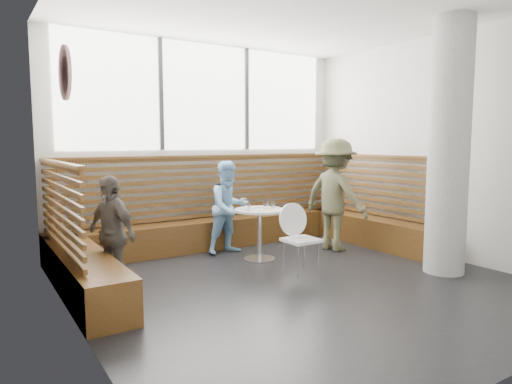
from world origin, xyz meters
TOP-DOWN VIEW (x-y plane):
  - room at (0.00, 0.00)m, footprint 5.00×5.00m
  - booth at (0.00, 1.77)m, footprint 5.00×2.50m
  - concrete_column at (1.85, -0.60)m, footprint 0.50×0.50m
  - wall_art at (-2.46, 0.40)m, footprint 0.03×0.50m
  - cafe_table at (0.18, 1.19)m, footprint 0.71×0.71m
  - cafe_chair at (0.25, 0.39)m, footprint 0.43×0.42m
  - adult_man at (1.50, 1.08)m, footprint 0.82×1.21m
  - child_back at (0.02, 1.78)m, footprint 0.72×0.59m
  - child_left at (-1.95, 0.96)m, footprint 0.57×0.83m
  - plate_near at (0.05, 1.32)m, footprint 0.21×0.21m
  - plate_far at (0.26, 1.35)m, footprint 0.19×0.19m
  - glass_left at (-0.04, 1.14)m, footprint 0.07×0.07m
  - glass_mid at (0.25, 1.13)m, footprint 0.07×0.07m
  - glass_right at (0.41, 1.21)m, footprint 0.06×0.06m
  - menu_card at (0.20, 1.02)m, footprint 0.24×0.20m

SIDE VIEW (x-z plane):
  - booth at x=0.00m, z-range -0.31..1.13m
  - cafe_chair at x=0.25m, z-range 0.08..0.97m
  - cafe_table at x=0.18m, z-range 0.16..0.89m
  - child_left at x=-1.95m, z-range 0.00..1.30m
  - child_back at x=0.02m, z-range 0.00..1.39m
  - menu_card at x=0.20m, z-range 0.73..0.73m
  - plate_far at x=0.26m, z-range 0.73..0.74m
  - plate_near at x=0.05m, z-range 0.73..0.74m
  - glass_right at x=0.41m, z-range 0.73..0.83m
  - glass_left at x=-0.04m, z-range 0.73..0.83m
  - glass_mid at x=0.25m, z-range 0.73..0.84m
  - adult_man at x=1.50m, z-range 0.00..1.72m
  - concrete_column at x=1.85m, z-range 0.00..3.20m
  - room at x=0.00m, z-range 0.00..3.20m
  - wall_art at x=-2.46m, z-range 2.05..2.55m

